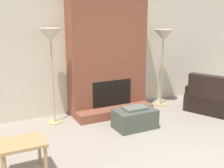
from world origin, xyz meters
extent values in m
cube|color=beige|center=(0.00, 3.06, 1.30)|extent=(7.68, 0.06, 2.60)
cube|color=brown|center=(0.00, 2.81, 1.30)|extent=(1.65, 0.45, 2.60)
cube|color=brown|center=(0.00, 2.41, 0.09)|extent=(1.65, 0.33, 0.18)
cube|color=black|center=(0.00, 2.58, 0.45)|extent=(0.87, 0.02, 0.54)
cube|color=#474C42|center=(0.04, 1.72, 0.18)|extent=(0.75, 0.48, 0.35)
cube|color=#60665B|center=(0.04, 1.72, 0.38)|extent=(0.41, 0.26, 0.05)
cube|color=black|center=(2.07, 1.82, 0.19)|extent=(1.20, 1.22, 0.37)
cube|color=black|center=(1.75, 1.68, 0.42)|extent=(0.50, 0.80, 0.84)
cube|color=black|center=(1.91, 2.18, 0.27)|extent=(0.80, 0.47, 0.55)
cube|color=tan|center=(-2.06, 1.02, 0.45)|extent=(0.57, 0.46, 0.04)
cylinder|color=tan|center=(-1.81, 0.83, 0.22)|extent=(0.04, 0.04, 0.43)
cylinder|color=tan|center=(-2.31, 1.21, 0.22)|extent=(0.04, 0.04, 0.43)
cylinder|color=tan|center=(-1.81, 1.21, 0.22)|extent=(0.04, 0.04, 0.43)
cylinder|color=tan|center=(-1.22, 2.64, 0.01)|extent=(0.29, 0.29, 0.02)
cylinder|color=tan|center=(-1.22, 2.64, 0.79)|extent=(0.03, 0.03, 1.55)
cone|color=beige|center=(-1.22, 2.64, 1.68)|extent=(0.42, 0.42, 0.24)
cylinder|color=tan|center=(1.29, 2.64, 0.01)|extent=(0.29, 0.29, 0.02)
cylinder|color=tan|center=(1.29, 2.64, 0.75)|extent=(0.03, 0.03, 1.47)
cone|color=beige|center=(1.29, 2.64, 1.60)|extent=(0.42, 0.42, 0.24)
camera|label=1|loc=(-2.50, -2.44, 2.05)|focal=45.00mm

